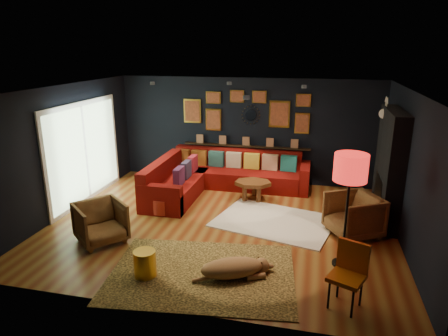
% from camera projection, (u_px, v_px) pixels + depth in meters
% --- Properties ---
extents(floor, '(6.50, 6.50, 0.00)m').
position_uv_depth(floor, '(221.00, 224.00, 7.79)').
color(floor, olive).
rests_on(floor, ground).
extents(room_walls, '(6.50, 6.50, 6.50)m').
position_uv_depth(room_walls, '(221.00, 144.00, 7.32)').
color(room_walls, black).
rests_on(room_walls, ground).
extents(sectional, '(3.41, 2.69, 0.86)m').
position_uv_depth(sectional, '(214.00, 178.00, 9.51)').
color(sectional, maroon).
rests_on(sectional, ground).
extents(ledge, '(3.20, 0.12, 0.04)m').
position_uv_depth(ledge, '(246.00, 146.00, 10.02)').
color(ledge, black).
rests_on(ledge, room_walls).
extents(gallery_wall, '(3.15, 0.04, 1.02)m').
position_uv_depth(gallery_wall, '(246.00, 111.00, 9.79)').
color(gallery_wall, gold).
rests_on(gallery_wall, room_walls).
extents(sunburst_mirror, '(0.47, 0.16, 0.47)m').
position_uv_depth(sunburst_mirror, '(251.00, 115.00, 9.80)').
color(sunburst_mirror, silver).
rests_on(sunburst_mirror, room_walls).
extents(fireplace, '(0.31, 1.60, 2.20)m').
position_uv_depth(fireplace, '(388.00, 171.00, 7.65)').
color(fireplace, black).
rests_on(fireplace, ground).
extents(deer_head, '(0.50, 0.28, 0.45)m').
position_uv_depth(deer_head, '(393.00, 114.00, 7.81)').
color(deer_head, white).
rests_on(deer_head, fireplace).
extents(sliding_door, '(0.06, 2.80, 2.20)m').
position_uv_depth(sliding_door, '(85.00, 152.00, 8.73)').
color(sliding_door, white).
rests_on(sliding_door, ground).
extents(ceiling_spots, '(3.30, 2.50, 0.06)m').
position_uv_depth(ceiling_spots, '(230.00, 87.00, 7.79)').
color(ceiling_spots, black).
rests_on(ceiling_spots, room_walls).
extents(shag_rug, '(2.52, 2.09, 0.03)m').
position_uv_depth(shag_rug, '(274.00, 221.00, 7.86)').
color(shag_rug, white).
rests_on(shag_rug, ground).
extents(leopard_rug, '(2.99, 2.30, 0.02)m').
position_uv_depth(leopard_rug, '(202.00, 273.00, 6.08)').
color(leopard_rug, tan).
rests_on(leopard_rug, ground).
extents(coffee_table, '(0.90, 0.73, 0.42)m').
position_uv_depth(coffee_table, '(253.00, 185.00, 8.89)').
color(coffee_table, brown).
rests_on(coffee_table, shag_rug).
extents(pouf, '(0.47, 0.47, 0.31)m').
position_uv_depth(pouf, '(163.00, 205.00, 8.24)').
color(pouf, '#9F251A').
rests_on(pouf, shag_rug).
extents(armchair_left, '(1.06, 1.06, 0.80)m').
position_uv_depth(armchair_left, '(100.00, 221.00, 6.98)').
color(armchair_left, '#CA8445').
rests_on(armchair_left, ground).
extents(armchair_right, '(1.08, 1.10, 0.85)m').
position_uv_depth(armchair_right, '(354.00, 214.00, 7.21)').
color(armchair_right, '#CA8445').
rests_on(armchair_right, ground).
extents(gold_stool, '(0.33, 0.33, 0.42)m').
position_uv_depth(gold_stool, '(145.00, 264.00, 5.96)').
color(gold_stool, gold).
rests_on(gold_stool, ground).
extents(orange_chair, '(0.55, 0.55, 0.89)m').
position_uv_depth(orange_chair, '(349.00, 270.00, 5.21)').
color(orange_chair, black).
rests_on(orange_chair, ground).
extents(floor_lamp, '(0.50, 0.50, 1.82)m').
position_uv_depth(floor_lamp, '(350.00, 172.00, 5.88)').
color(floor_lamp, black).
rests_on(floor_lamp, ground).
extents(dog, '(1.43, 1.11, 0.40)m').
position_uv_depth(dog, '(232.00, 265.00, 5.92)').
color(dog, '#AD744A').
rests_on(dog, leopard_rug).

